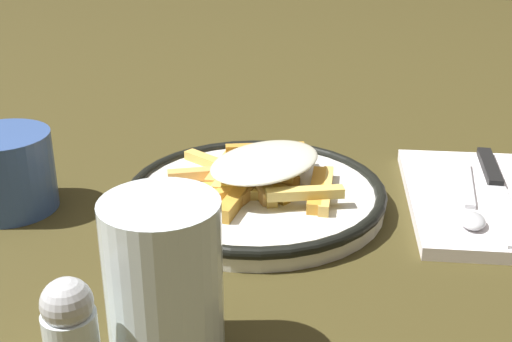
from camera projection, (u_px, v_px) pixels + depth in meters
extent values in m
plane|color=#3E3618|center=(256.00, 206.00, 0.64)|extent=(2.60, 2.60, 0.00)
cylinder|color=white|center=(256.00, 198.00, 0.64)|extent=(0.24, 0.24, 0.02)
torus|color=black|center=(256.00, 190.00, 0.64)|extent=(0.25, 0.25, 0.01)
cube|color=gold|center=(224.00, 190.00, 0.62)|extent=(0.09, 0.04, 0.01)
cube|color=gold|center=(234.00, 202.00, 0.60)|extent=(0.02, 0.06, 0.01)
cube|color=#EABC54|center=(260.00, 175.00, 0.63)|extent=(0.07, 0.01, 0.01)
cube|color=#E8B664|center=(253.00, 184.00, 0.64)|extent=(0.04, 0.07, 0.01)
cube|color=#E4B553|center=(216.00, 164.00, 0.68)|extent=(0.08, 0.05, 0.01)
cube|color=gold|center=(257.00, 185.00, 0.63)|extent=(0.07, 0.06, 0.01)
cube|color=gold|center=(317.00, 191.00, 0.62)|extent=(0.01, 0.09, 0.01)
cube|color=#DEB351|center=(263.00, 182.00, 0.64)|extent=(0.07, 0.06, 0.01)
cube|color=#E5C35E|center=(305.00, 193.00, 0.60)|extent=(0.07, 0.03, 0.01)
cube|color=#E5C55E|center=(225.00, 193.00, 0.62)|extent=(0.08, 0.03, 0.01)
cube|color=#E1A652|center=(222.00, 167.00, 0.67)|extent=(0.01, 0.09, 0.01)
cube|color=gold|center=(238.00, 192.00, 0.62)|extent=(0.06, 0.05, 0.01)
cube|color=gold|center=(245.00, 188.00, 0.63)|extent=(0.02, 0.09, 0.01)
cube|color=gold|center=(258.00, 184.00, 0.64)|extent=(0.04, 0.07, 0.01)
cube|color=#EEBE5B|center=(326.00, 188.00, 0.63)|extent=(0.01, 0.09, 0.01)
cube|color=gold|center=(243.00, 186.00, 0.63)|extent=(0.06, 0.07, 0.01)
cube|color=gold|center=(263.00, 185.00, 0.63)|extent=(0.04, 0.07, 0.01)
cube|color=#E3A454|center=(207.00, 174.00, 0.66)|extent=(0.08, 0.04, 0.01)
cube|color=gold|center=(256.00, 187.00, 0.63)|extent=(0.08, 0.05, 0.01)
cube|color=#EBC365|center=(227.00, 176.00, 0.65)|extent=(0.01, 0.08, 0.01)
cube|color=#C68B31|center=(266.00, 150.00, 0.68)|extent=(0.08, 0.03, 0.01)
ellipsoid|color=silver|center=(265.00, 162.00, 0.63)|extent=(0.13, 0.15, 0.01)
cube|color=#296C26|center=(269.00, 161.00, 0.62)|extent=(0.00, 0.00, 0.00)
cube|color=#2F7437|center=(272.00, 157.00, 0.63)|extent=(0.00, 0.00, 0.00)
cube|color=#33742B|center=(271.00, 163.00, 0.62)|extent=(0.00, 0.00, 0.00)
cube|color=#376F1D|center=(265.00, 174.00, 0.60)|extent=(0.00, 0.00, 0.00)
cube|color=white|center=(497.00, 201.00, 0.64)|extent=(0.18, 0.23, 0.01)
cube|color=black|center=(490.00, 167.00, 0.69)|extent=(0.01, 0.09, 0.01)
cube|color=silver|center=(507.00, 215.00, 0.60)|extent=(0.02, 0.12, 0.00)
cube|color=silver|center=(467.00, 184.00, 0.65)|extent=(0.02, 0.10, 0.00)
ellipsoid|color=silver|center=(472.00, 221.00, 0.58)|extent=(0.02, 0.03, 0.01)
cylinder|color=silver|center=(164.00, 283.00, 0.42)|extent=(0.07, 0.07, 0.11)
cylinder|color=#375493|center=(6.00, 172.00, 0.62)|extent=(0.09, 0.09, 0.07)
sphere|color=#B7BABF|center=(67.00, 303.00, 0.38)|extent=(0.03, 0.03, 0.03)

